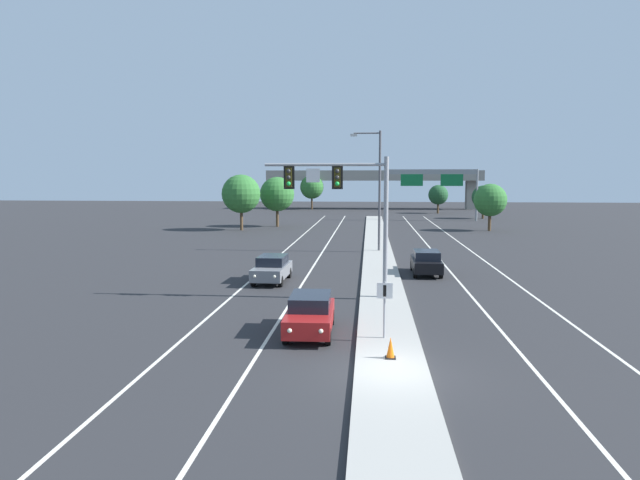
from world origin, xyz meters
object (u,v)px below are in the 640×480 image
overhead_signal_mast (347,197)px  median_sign_post (385,301)px  tree_far_left_c (277,194)px  traffic_cone_median_nose (391,348)px  highway_sign_gantry (432,178)px  street_lamp_median (377,183)px  car_receding_black (426,262)px  tree_far_left_a (241,194)px  tree_far_right_a (490,200)px  tree_far_right_c (483,197)px  tree_far_left_b (312,187)px  car_oncoming_grey (272,268)px  tree_far_right_b (438,195)px  car_oncoming_red (310,314)px

overhead_signal_mast → median_sign_post: (1.75, -7.64, -3.70)m
tree_far_left_c → overhead_signal_mast: bearing=-76.1°
traffic_cone_median_nose → highway_sign_gantry: 65.59m
overhead_signal_mast → street_lamp_median: 18.95m
overhead_signal_mast → car_receding_black: bearing=58.6°
highway_sign_gantry → overhead_signal_mast: bearing=-100.5°
car_receding_black → tree_far_left_a: 35.35m
overhead_signal_mast → tree_far_left_a: 40.17m
car_receding_black → tree_far_right_a: (10.45, 31.32, 2.81)m
overhead_signal_mast → tree_far_right_c: (18.48, 59.56, -1.97)m
traffic_cone_median_nose → tree_far_right_a: size_ratio=0.13×
tree_far_left_b → tree_far_right_c: (28.66, -23.12, -1.07)m
highway_sign_gantry → tree_far_right_a: size_ratio=2.39×
tree_far_left_a → tree_far_right_c: size_ratio=1.30×
street_lamp_median → car_oncoming_grey: size_ratio=2.22×
tree_far_right_a → tree_far_right_b: 32.71m
street_lamp_median → median_sign_post: bearing=-90.0°
car_oncoming_red → street_lamp_median: bearing=83.4°
tree_far_right_b → tree_far_left_c: bearing=-129.3°
overhead_signal_mast → car_oncoming_grey: (-4.70, 4.49, -4.47)m
car_oncoming_grey → car_receding_black: (9.57, 3.49, 0.00)m
car_oncoming_grey → tree_far_right_b: tree_far_right_b is taller
highway_sign_gantry → car_oncoming_grey: bearing=-106.4°
tree_far_left_a → tree_far_right_b: tree_far_left_a is taller
street_lamp_median → tree_far_right_b: street_lamp_median is taller
tree_far_left_a → car_oncoming_grey: bearing=-74.2°
car_oncoming_red → highway_sign_gantry: 62.71m
street_lamp_median → traffic_cone_median_nose: bearing=-89.7°
overhead_signal_mast → tree_far_left_b: size_ratio=1.07×
car_oncoming_grey → tree_far_right_b: bearing=75.2°
median_sign_post → tree_far_right_b: 80.40m
median_sign_post → tree_far_left_b: bearing=97.5°
tree_far_left_a → car_receding_black: bearing=-57.4°
street_lamp_median → car_oncoming_red: size_ratio=2.22×
car_oncoming_grey → traffic_cone_median_nose: (6.61, -14.61, -0.31)m
tree_far_right_a → tree_far_right_c: tree_far_right_a is taller
tree_far_left_a → tree_far_left_c: tree_far_left_a is taller
tree_far_right_b → highway_sign_gantry: bearing=-100.0°
tree_far_right_c → car_receding_black: bearing=-104.8°
car_oncoming_grey → tree_far_left_b: bearing=94.0°
median_sign_post → highway_sign_gantry: bearing=82.4°
median_sign_post → tree_far_right_c: 69.27m
tree_far_right_c → highway_sign_gantry: bearing=-150.0°
car_oncoming_red → car_oncoming_grey: same height
car_receding_black → traffic_cone_median_nose: 18.34m
tree_far_right_b → tree_far_left_b: tree_far_left_b is taller
car_oncoming_red → tree_far_right_c: size_ratio=0.88×
overhead_signal_mast → car_oncoming_red: bearing=-100.2°
median_sign_post → car_oncoming_red: median_sign_post is taller
traffic_cone_median_nose → tree_far_left_a: (-16.00, 47.72, 3.83)m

